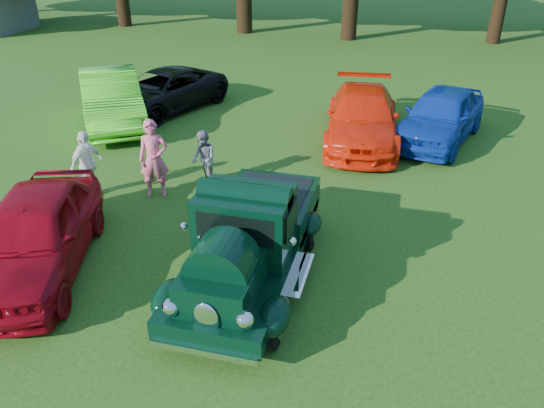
% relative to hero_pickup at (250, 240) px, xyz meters
% --- Properties ---
extents(ground, '(120.00, 120.00, 0.00)m').
position_rel_hero_pickup_xyz_m(ground, '(-0.93, -0.27, -0.85)').
color(ground, '#1E4A11').
rests_on(ground, ground).
extents(hero_pickup, '(2.33, 5.01, 1.96)m').
position_rel_hero_pickup_xyz_m(hero_pickup, '(0.00, 0.00, 0.00)').
color(hero_pickup, black).
rests_on(hero_pickup, ground).
extents(red_convertible, '(3.25, 4.99, 1.58)m').
position_rel_hero_pickup_xyz_m(red_convertible, '(-4.10, -0.75, -0.06)').
color(red_convertible, '#980612').
rests_on(red_convertible, ground).
extents(back_car_lime, '(4.40, 5.37, 1.72)m').
position_rel_hero_pickup_xyz_m(back_car_lime, '(-7.00, 7.32, 0.01)').
color(back_car_lime, '#46D41C').
rests_on(back_car_lime, ground).
extents(back_car_black, '(3.98, 5.59, 1.41)m').
position_rel_hero_pickup_xyz_m(back_car_black, '(-5.95, 8.99, -0.14)').
color(back_car_black, black).
rests_on(back_car_black, ground).
extents(back_car_orange, '(2.66, 5.48, 1.54)m').
position_rel_hero_pickup_xyz_m(back_car_orange, '(1.28, 7.78, -0.08)').
color(back_car_orange, '#F72508').
rests_on(back_car_orange, ground).
extents(back_car_blue, '(3.21, 5.07, 1.61)m').
position_rel_hero_pickup_xyz_m(back_car_blue, '(3.61, 8.41, -0.04)').
color(back_car_blue, '#0E32A0').
rests_on(back_car_blue, ground).
extents(spectator_pink, '(0.84, 0.70, 1.96)m').
position_rel_hero_pickup_xyz_m(spectator_pink, '(-3.27, 2.77, 0.13)').
color(spectator_pink, '#DA5973').
rests_on(spectator_pink, ground).
extents(spectator_grey, '(0.89, 0.91, 1.47)m').
position_rel_hero_pickup_xyz_m(spectator_grey, '(-2.30, 3.60, -0.11)').
color(spectator_grey, gray).
rests_on(spectator_grey, ground).
extents(spectator_white, '(0.63, 1.05, 1.68)m').
position_rel_hero_pickup_xyz_m(spectator_white, '(-4.86, 2.34, -0.01)').
color(spectator_white, white).
rests_on(spectator_white, ground).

